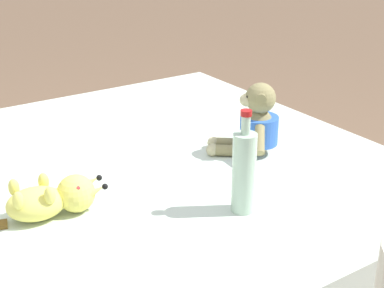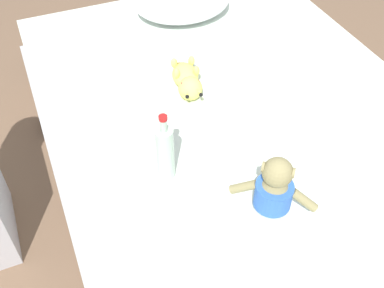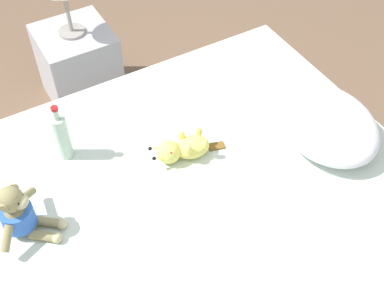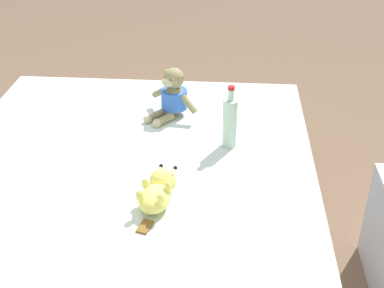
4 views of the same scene
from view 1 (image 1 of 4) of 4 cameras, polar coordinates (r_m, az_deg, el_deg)
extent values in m
cube|color=#B2B2B7|center=(1.83, -11.25, -11.99)|extent=(1.55, 2.00, 0.25)
cube|color=silver|center=(1.72, -11.79, -6.22)|extent=(1.51, 1.94, 0.17)
ellipsoid|color=#8E8456|center=(1.82, 6.73, 1.27)|extent=(0.15, 0.15, 0.15)
cylinder|color=blue|center=(1.81, 6.74, 1.42)|extent=(0.17, 0.17, 0.09)
sphere|color=#8E8456|center=(1.78, 6.89, 4.60)|extent=(0.10, 0.10, 0.10)
ellipsoid|color=#C1B789|center=(1.78, 5.57, 4.43)|extent=(0.08, 0.07, 0.04)
sphere|color=black|center=(1.76, 5.67, 4.73)|extent=(0.01, 0.01, 0.01)
sphere|color=black|center=(1.79, 5.66, 5.09)|extent=(0.01, 0.01, 0.01)
cylinder|color=#8E8456|center=(1.73, 6.95, 4.50)|extent=(0.03, 0.03, 0.03)
cylinder|color=#8E8456|center=(1.82, 6.88, 5.41)|extent=(0.03, 0.03, 0.03)
cylinder|color=#8E8456|center=(1.72, 6.81, 0.41)|extent=(0.09, 0.08, 0.08)
cylinder|color=#8E8456|center=(1.90, 6.68, 2.62)|extent=(0.09, 0.08, 0.08)
cylinder|color=#8E8456|center=(1.81, 3.66, -0.65)|extent=(0.09, 0.10, 0.04)
cylinder|color=#8E8456|center=(1.86, 3.71, 0.08)|extent=(0.09, 0.10, 0.04)
sphere|color=#C1B789|center=(1.81, 2.08, -0.60)|extent=(0.04, 0.04, 0.04)
sphere|color=#C1B789|center=(1.86, 2.18, 0.14)|extent=(0.04, 0.04, 0.04)
ellipsoid|color=#EAE066|center=(1.50, -15.38, -5.81)|extent=(0.13, 0.17, 0.08)
sphere|color=#EAE066|center=(1.51, -11.57, -4.87)|extent=(0.10, 0.10, 0.10)
cone|color=#EAE066|center=(1.53, -10.29, -3.81)|extent=(0.04, 0.07, 0.05)
sphere|color=black|center=(1.53, -9.30, -3.37)|extent=(0.02, 0.02, 0.02)
cone|color=#EAE066|center=(1.48, -9.76, -4.71)|extent=(0.04, 0.07, 0.05)
sphere|color=black|center=(1.49, -8.73, -4.25)|extent=(0.02, 0.02, 0.02)
sphere|color=red|center=(1.52, -11.91, -3.46)|extent=(0.02, 0.02, 0.02)
sphere|color=red|center=(1.47, -11.39, -4.43)|extent=(0.02, 0.02, 0.02)
ellipsoid|color=#EAE066|center=(1.52, -14.68, -3.65)|extent=(0.03, 0.03, 0.05)
ellipsoid|color=#EAE066|center=(1.44, -14.09, -5.04)|extent=(0.03, 0.03, 0.05)
ellipsoid|color=#EAE066|center=(1.51, -17.45, -4.18)|extent=(0.03, 0.03, 0.05)
ellipsoid|color=#EAE066|center=(1.44, -17.05, -5.46)|extent=(0.03, 0.03, 0.05)
cylinder|color=#B2D1B7|center=(1.46, 5.23, -2.93)|extent=(0.06, 0.06, 0.22)
cylinder|color=#B2D1B7|center=(1.40, 5.42, 1.93)|extent=(0.02, 0.02, 0.05)
cylinder|color=red|center=(1.39, 5.47, 3.13)|extent=(0.03, 0.03, 0.01)
camera|label=2|loc=(2.03, 42.06, 31.87)|focal=42.99mm
camera|label=3|loc=(2.85, -13.04, 40.53)|focal=47.36mm
camera|label=4|loc=(1.58, -88.54, 17.73)|focal=49.52mm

